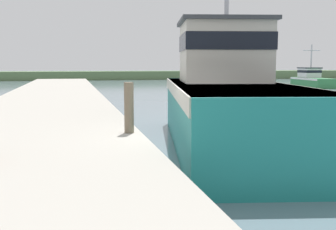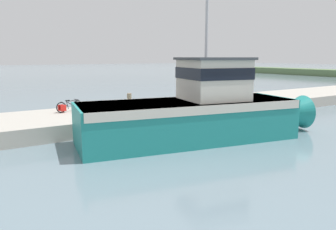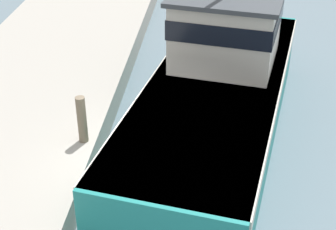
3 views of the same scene
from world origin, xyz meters
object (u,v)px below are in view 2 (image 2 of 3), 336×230
at_px(fishing_boat_main, 200,110).
at_px(mooring_post, 129,105).
at_px(bicycle_touring, 67,107).
at_px(water_bottle_by_bike, 62,108).

bearing_deg(fishing_boat_main, mooring_post, -137.73).
height_order(bicycle_touring, mooring_post, mooring_post).
bearing_deg(bicycle_touring, mooring_post, 20.54).
distance_m(fishing_boat_main, bicycle_touring, 8.04).
xyz_separation_m(mooring_post, water_bottle_by_bike, (-4.51, -2.32, -0.53)).
relative_size(mooring_post, water_bottle_by_bike, 6.74).
bearing_deg(bicycle_touring, water_bottle_by_bike, 163.70).
xyz_separation_m(bicycle_touring, water_bottle_by_bike, (-1.15, 0.04, -0.22)).
bearing_deg(mooring_post, water_bottle_by_bike, -152.79).
distance_m(fishing_boat_main, mooring_post, 3.94).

